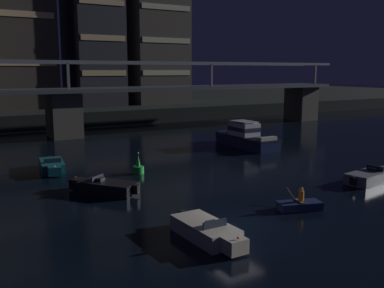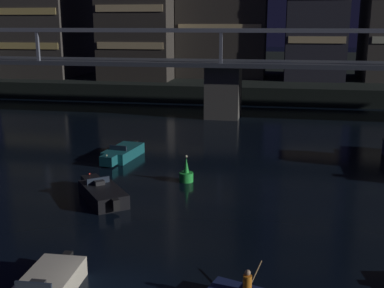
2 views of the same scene
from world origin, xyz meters
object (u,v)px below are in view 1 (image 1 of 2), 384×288
(river_bridge, at_px, (63,102))
(tower_east_low, at_px, (155,25))
(dinghy_with_paddler, at_px, (299,205))
(tower_east_tall, at_px, (92,22))
(cabin_cruiser_near_left, at_px, (245,137))
(speedboat_near_right, at_px, (207,231))
(speedboat_far_center, at_px, (370,177))
(speedboat_near_center, at_px, (105,187))
(channel_buoy, at_px, (138,168))
(speedboat_mid_right, at_px, (52,166))

(river_bridge, bearing_deg, tower_east_low, 42.88)
(river_bridge, distance_m, dinghy_with_paddler, 36.57)
(tower_east_tall, distance_m, cabin_cruiser_near_left, 40.95)
(speedboat_near_right, bearing_deg, speedboat_far_center, 11.88)
(tower_east_tall, distance_m, tower_east_low, 11.68)
(speedboat_near_center, distance_m, dinghy_with_paddler, 12.81)
(tower_east_tall, bearing_deg, river_bridge, -116.71)
(tower_east_tall, xyz_separation_m, channel_buoy, (-10.33, -43.61, -15.87))
(cabin_cruiser_near_left, distance_m, speedboat_near_right, 27.08)
(dinghy_with_paddler, bearing_deg, tower_east_tall, 84.37)
(speedboat_mid_right, bearing_deg, speedboat_far_center, -38.41)
(river_bridge, xyz_separation_m, speedboat_mid_right, (-5.56, -18.13, -4.02))
(river_bridge, xyz_separation_m, speedboat_far_center, (14.15, -33.76, -4.02))
(tower_east_low, height_order, speedboat_near_right, tower_east_low)
(river_bridge, bearing_deg, dinghy_with_paddler, -82.18)
(tower_east_tall, xyz_separation_m, dinghy_with_paddler, (-5.62, -56.98, -16.07))
(river_bridge, height_order, speedboat_far_center, river_bridge)
(river_bridge, bearing_deg, speedboat_mid_right, -107.05)
(cabin_cruiser_near_left, bearing_deg, dinghy_with_paddler, -118.32)
(speedboat_near_center, bearing_deg, tower_east_low, 61.10)
(speedboat_near_right, height_order, channel_buoy, channel_buoy)
(cabin_cruiser_near_left, xyz_separation_m, speedboat_near_center, (-19.28, -10.06, -0.64))
(tower_east_low, height_order, cabin_cruiser_near_left, tower_east_low)
(tower_east_low, distance_m, speedboat_near_right, 64.86)
(cabin_cruiser_near_left, relative_size, speedboat_near_right, 1.76)
(cabin_cruiser_near_left, height_order, channel_buoy, cabin_cruiser_near_left)
(speedboat_near_center, xyz_separation_m, channel_buoy, (4.17, 4.13, 0.06))
(speedboat_near_center, relative_size, channel_buoy, 2.64)
(tower_east_low, height_order, speedboat_mid_right, tower_east_low)
(speedboat_far_center, bearing_deg, channel_buoy, 141.34)
(speedboat_near_right, bearing_deg, cabin_cruiser_near_left, 49.30)
(speedboat_near_center, distance_m, channel_buoy, 5.87)
(speedboat_near_right, distance_m, channel_buoy, 14.82)
(speedboat_far_center, bearing_deg, speedboat_mid_right, 141.59)
(river_bridge, height_order, tower_east_low, tower_east_low)
(tower_east_tall, distance_m, speedboat_near_right, 61.71)
(tower_east_tall, bearing_deg, dinghy_with_paddler, -95.63)
(tower_east_tall, bearing_deg, speedboat_near_right, -102.47)
(river_bridge, relative_size, speedboat_near_center, 18.26)
(tower_east_tall, height_order, cabin_cruiser_near_left, tower_east_tall)
(speedboat_far_center, bearing_deg, speedboat_near_right, -168.12)
(river_bridge, height_order, cabin_cruiser_near_left, river_bridge)
(speedboat_far_center, height_order, dinghy_with_paddler, dinghy_with_paddler)
(river_bridge, height_order, speedboat_near_right, river_bridge)
(cabin_cruiser_near_left, relative_size, dinghy_with_paddler, 3.26)
(river_bridge, height_order, speedboat_near_center, river_bridge)
(speedboat_near_right, distance_m, speedboat_far_center, 16.83)
(speedboat_near_center, bearing_deg, tower_east_tall, 73.11)
(cabin_cruiser_near_left, height_order, dinghy_with_paddler, cabin_cruiser_near_left)
(cabin_cruiser_near_left, xyz_separation_m, speedboat_near_right, (-17.65, -20.53, -0.64))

